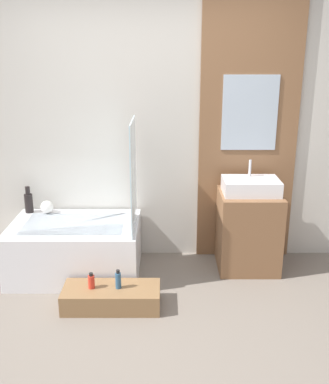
{
  "coord_description": "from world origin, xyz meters",
  "views": [
    {
      "loc": [
        0.16,
        -2.65,
        2.01
      ],
      "look_at": [
        0.15,
        0.68,
        0.94
      ],
      "focal_mm": 42.0,
      "sensor_mm": 36.0,
      "label": 1
    }
  ],
  "objects_px": {
    "bottle_soap_primary": "(93,281)",
    "bottle_soap_secondary": "(120,280)",
    "wooden_step_bench": "(114,297)",
    "sink": "(253,186)",
    "vase_tall_dark": "(31,202)",
    "vase_round_light": "(49,207)",
    "bathtub": "(78,248)"
  },
  "relations": [
    {
      "from": "vase_round_light",
      "to": "vase_tall_dark",
      "type": "bearing_deg",
      "value": 173.0
    },
    {
      "from": "bathtub",
      "to": "vase_round_light",
      "type": "bearing_deg",
      "value": 138.18
    },
    {
      "from": "vase_tall_dark",
      "to": "bottle_soap_secondary",
      "type": "bearing_deg",
      "value": -43.46
    },
    {
      "from": "bathtub",
      "to": "wooden_step_bench",
      "type": "relative_size",
      "value": 1.48
    },
    {
      "from": "bottle_soap_primary",
      "to": "bottle_soap_secondary",
      "type": "relative_size",
      "value": 0.83
    },
    {
      "from": "sink",
      "to": "vase_round_light",
      "type": "bearing_deg",
      "value": 175.06
    },
    {
      "from": "bathtub",
      "to": "bottle_soap_secondary",
      "type": "distance_m",
      "value": 0.74
    },
    {
      "from": "bathtub",
      "to": "sink",
      "type": "bearing_deg",
      "value": 4.07
    },
    {
      "from": "vase_tall_dark",
      "to": "bottle_soap_primary",
      "type": "distance_m",
      "value": 1.21
    },
    {
      "from": "bottle_soap_primary",
      "to": "vase_tall_dark",
      "type": "bearing_deg",
      "value": 129.14
    },
    {
      "from": "bathtub",
      "to": "vase_tall_dark",
      "type": "relative_size",
      "value": 4.47
    },
    {
      "from": "wooden_step_bench",
      "to": "vase_round_light",
      "type": "bearing_deg",
      "value": 128.97
    },
    {
      "from": "wooden_step_bench",
      "to": "vase_round_light",
      "type": "xyz_separation_m",
      "value": [
        -0.7,
        0.87,
        0.46
      ]
    },
    {
      "from": "vase_tall_dark",
      "to": "bottle_soap_primary",
      "type": "bearing_deg",
      "value": -50.86
    },
    {
      "from": "bathtub",
      "to": "sink",
      "type": "relative_size",
      "value": 2.3
    },
    {
      "from": "bathtub",
      "to": "wooden_step_bench",
      "type": "height_order",
      "value": "bathtub"
    },
    {
      "from": "bathtub",
      "to": "bottle_soap_secondary",
      "type": "relative_size",
      "value": 7.28
    },
    {
      "from": "vase_tall_dark",
      "to": "vase_round_light",
      "type": "height_order",
      "value": "vase_tall_dark"
    },
    {
      "from": "wooden_step_bench",
      "to": "sink",
      "type": "height_order",
      "value": "sink"
    },
    {
      "from": "bathtub",
      "to": "vase_tall_dark",
      "type": "height_order",
      "value": "vase_tall_dark"
    },
    {
      "from": "wooden_step_bench",
      "to": "bathtub",
      "type": "bearing_deg",
      "value": 123.51
    },
    {
      "from": "bottle_soap_primary",
      "to": "bottle_soap_secondary",
      "type": "distance_m",
      "value": 0.22
    },
    {
      "from": "bathtub",
      "to": "bottle_soap_secondary",
      "type": "bearing_deg",
      "value": -52.7
    },
    {
      "from": "wooden_step_bench",
      "to": "bottle_soap_secondary",
      "type": "bearing_deg",
      "value": 0.0
    },
    {
      "from": "vase_round_light",
      "to": "sink",
      "type": "bearing_deg",
      "value": -4.94
    },
    {
      "from": "wooden_step_bench",
      "to": "sink",
      "type": "distance_m",
      "value": 1.58
    },
    {
      "from": "wooden_step_bench",
      "to": "bottle_soap_secondary",
      "type": "distance_m",
      "value": 0.17
    },
    {
      "from": "sink",
      "to": "bottle_soap_primary",
      "type": "distance_m",
      "value": 1.65
    },
    {
      "from": "sink",
      "to": "vase_tall_dark",
      "type": "distance_m",
      "value": 2.12
    },
    {
      "from": "sink",
      "to": "bottle_soap_secondary",
      "type": "height_order",
      "value": "sink"
    },
    {
      "from": "wooden_step_bench",
      "to": "bottle_soap_primary",
      "type": "height_order",
      "value": "bottle_soap_primary"
    },
    {
      "from": "bottle_soap_primary",
      "to": "bathtub",
      "type": "bearing_deg",
      "value": 111.63
    }
  ]
}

